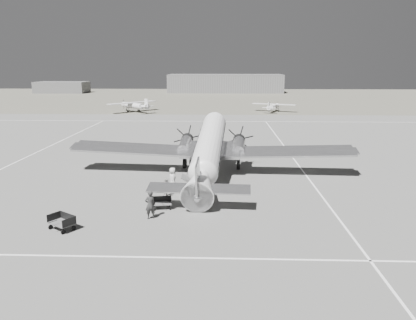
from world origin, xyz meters
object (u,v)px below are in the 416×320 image
object	(u,v)px
hangar_main	(225,83)
shed_secondary	(62,87)
light_plane_left	(134,107)
ground_crew	(150,205)
dc3_airliner	(209,151)
baggage_cart_near	(162,203)
ramp_agent	(167,187)
passenger	(173,179)
baggage_cart_far	(62,223)
light_plane_right	(273,107)

from	to	relation	value
hangar_main	shed_secondary	bearing A→B (deg)	-175.24
light_plane_left	ground_crew	xyz separation A→B (m)	(14.51, -62.33, -0.25)
dc3_airliner	baggage_cart_near	world-z (taller)	dc3_airliner
dc3_airliner	hangar_main	bearing A→B (deg)	92.16
hangar_main	shed_secondary	distance (m)	60.22
ramp_agent	passenger	distance (m)	1.67
baggage_cart_far	passenger	bearing A→B (deg)	88.68
hangar_main	light_plane_right	size ratio (longest dim) A/B	4.35
ground_crew	shed_secondary	bearing A→B (deg)	-94.32
dc3_airliner	light_plane_left	xyz separation A→B (m)	(-18.13, 52.23, -1.36)
hangar_main	baggage_cart_far	distance (m)	130.97
baggage_cart_far	baggage_cart_near	bearing A→B (deg)	69.21
light_plane_right	baggage_cart_near	world-z (taller)	light_plane_right
light_plane_left	ramp_agent	distance (m)	59.49
shed_secondary	baggage_cart_near	world-z (taller)	shed_secondary
ground_crew	ramp_agent	size ratio (longest dim) A/B	1.33
light_plane_right	baggage_cart_far	distance (m)	69.46
baggage_cart_far	passenger	xyz separation A→B (m)	(5.99, 8.54, 0.48)
light_plane_right	baggage_cart_near	bearing A→B (deg)	-82.06
light_plane_right	ramp_agent	bearing A→B (deg)	-82.70
dc3_airliner	baggage_cart_near	size ratio (longest dim) A/B	18.54
light_plane_right	ground_crew	size ratio (longest dim) A/B	4.89
light_plane_left	ground_crew	distance (m)	64.00
ground_crew	passenger	xyz separation A→B (m)	(0.75, 6.40, -0.02)
shed_secondary	baggage_cart_far	world-z (taller)	shed_secondary
hangar_main	light_plane_left	distance (m)	69.08
light_plane_right	ground_crew	bearing A→B (deg)	-82.07
light_plane_left	ramp_agent	bearing A→B (deg)	-122.88
baggage_cart_far	ground_crew	size ratio (longest dim) A/B	0.87
light_plane_left	baggage_cart_far	xyz separation A→B (m)	(9.27, -64.46, -0.75)
hangar_main	baggage_cart_far	bearing A→B (deg)	-94.82
light_plane_right	baggage_cart_near	size ratio (longest dim) A/B	6.57
baggage_cart_near	ramp_agent	xyz separation A→B (m)	(0.00, 2.81, 0.33)
baggage_cart_near	ground_crew	bearing A→B (deg)	-114.32
baggage_cart_near	light_plane_left	bearing A→B (deg)	93.89
baggage_cart_far	shed_secondary	bearing A→B (deg)	145.06
ramp_agent	passenger	xyz separation A→B (m)	(0.25, 1.64, 0.22)
dc3_airliner	shed_secondary	bearing A→B (deg)	120.26
dc3_airliner	ramp_agent	xyz separation A→B (m)	(-3.12, -5.33, -1.85)
light_plane_right	baggage_cart_far	size ratio (longest dim) A/B	5.61
ground_crew	dc3_airliner	bearing A→B (deg)	-137.77
shed_secondary	dc3_airliner	xyz separation A→B (m)	(57.85, -113.24, 0.60)
ground_crew	baggage_cart_near	bearing A→B (deg)	-132.31
ramp_agent	light_plane_right	bearing A→B (deg)	18.80
hangar_main	light_plane_right	xyz separation A→B (m)	(10.26, -64.35, -2.30)
hangar_main	ground_crew	world-z (taller)	hangar_main
dc3_airliner	baggage_cart_far	size ratio (longest dim) A/B	15.82
light_plane_left	ramp_agent	xyz separation A→B (m)	(15.01, -57.56, -0.50)
light_plane_right	ground_crew	world-z (taller)	light_plane_right
hangar_main	passenger	xyz separation A→B (m)	(-5.02, -121.94, -2.34)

